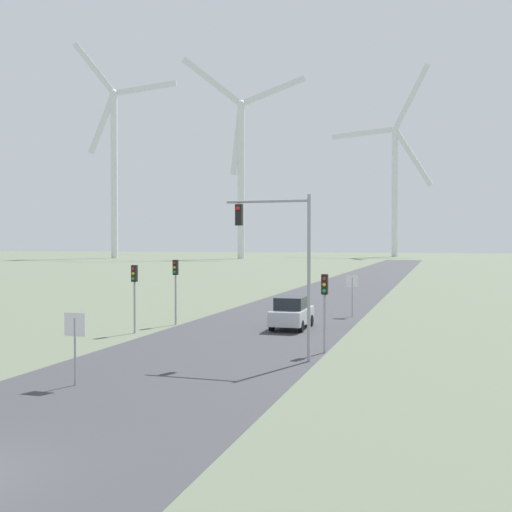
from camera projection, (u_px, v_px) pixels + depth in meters
road_surface at (335, 293)px, 58.19m from camera, size 10.00×240.00×0.01m
stop_sign_near at (75, 335)px, 20.42m from camera, size 0.81×0.07×2.49m
stop_sign_far at (352, 287)px, 39.61m from camera, size 0.81×0.07×2.77m
traffic_light_post_near_left at (134, 283)px, 32.25m from camera, size 0.28×0.34×3.69m
traffic_light_post_near_right at (325, 295)px, 26.47m from camera, size 0.28×0.34×3.49m
traffic_light_post_mid_left at (175, 277)px, 35.57m from camera, size 0.28×0.34×3.88m
traffic_light_mast_overhead at (282, 246)px, 24.80m from camera, size 3.63×0.34×6.87m
car_approaching at (292, 313)px, 34.02m from camera, size 1.88×4.13×1.83m
wind_turbine_far_left at (114, 158)px, 193.80m from camera, size 33.30×8.37×70.14m
wind_turbine_left at (241, 163)px, 187.56m from camera, size 35.53×17.55×62.34m
wind_turbine_center at (395, 176)px, 213.55m from camera, size 36.76×9.25×67.27m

